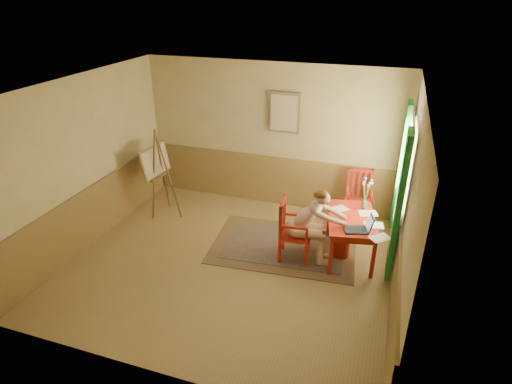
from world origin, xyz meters
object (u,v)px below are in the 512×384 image
(table, at_px, (351,222))
(laptop, at_px, (360,228))
(chair_back, at_px, (358,199))
(figure, at_px, (310,222))
(chair_left, at_px, (292,230))
(easel, at_px, (157,165))

(table, relative_size, laptop, 2.87)
(table, distance_m, chair_back, 1.09)
(figure, distance_m, laptop, 0.76)
(chair_left, relative_size, easel, 0.60)
(chair_left, height_order, easel, easel)
(laptop, height_order, easel, easel)
(chair_back, distance_m, figure, 1.53)
(chair_left, xyz_separation_m, easel, (-2.77, 0.69, 0.49))
(laptop, bearing_deg, chair_left, 178.73)
(table, xyz_separation_m, figure, (-0.59, -0.32, 0.07))
(figure, bearing_deg, chair_back, 66.52)
(table, bearing_deg, figure, -151.96)
(chair_back, relative_size, easel, 0.62)
(chair_left, height_order, chair_back, chair_back)
(chair_back, relative_size, laptop, 2.29)
(table, xyz_separation_m, chair_back, (0.01, 1.08, -0.11))
(chair_back, height_order, easel, easel)
(table, relative_size, chair_back, 1.25)
(chair_left, xyz_separation_m, chair_back, (0.89, 1.42, 0.01))
(figure, xyz_separation_m, easel, (-3.06, 0.67, 0.31))
(chair_left, bearing_deg, chair_back, 57.82)
(chair_left, relative_size, chair_back, 0.98)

